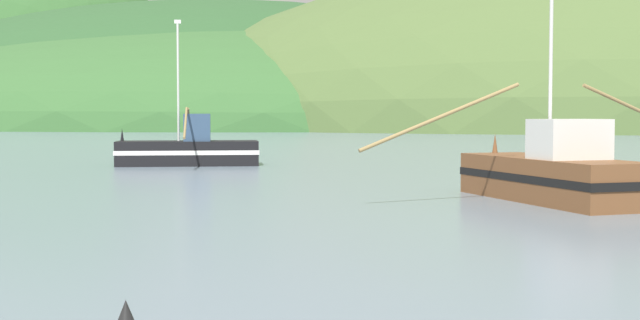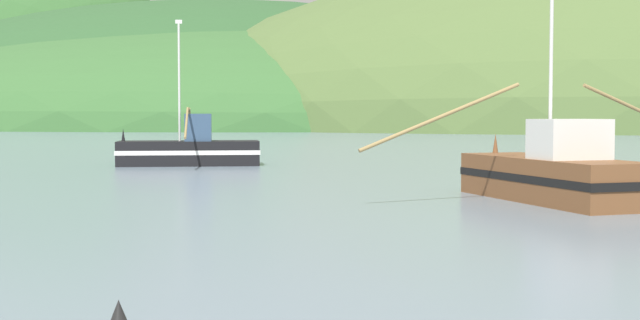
{
  "view_description": "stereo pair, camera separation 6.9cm",
  "coord_description": "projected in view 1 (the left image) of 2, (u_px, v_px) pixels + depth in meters",
  "views": [
    {
      "loc": [
        -3.24,
        -1.65,
        2.79
      ],
      "look_at": [
        -4.11,
        24.51,
        1.4
      ],
      "focal_mm": 48.35,
      "sensor_mm": 36.0,
      "label": 1
    },
    {
      "loc": [
        -3.18,
        -1.65,
        2.79
      ],
      "look_at": [
        -4.11,
        24.51,
        1.4
      ],
      "focal_mm": 48.35,
      "sensor_mm": 36.0,
      "label": 2
    }
  ],
  "objects": [
    {
      "name": "fishing_boat_brown",
      "position": [
        552.0,
        174.0,
        27.54
      ],
      "size": [
        12.4,
        8.18,
        7.72
      ],
      "rotation": [
        0.0,
        0.0,
        1.91
      ],
      "color": "brown",
      "rests_on": "ground"
    },
    {
      "name": "hill_mid_left",
      "position": [
        631.0,
        126.0,
        196.36
      ],
      "size": [
        217.89,
        174.31,
        73.43
      ],
      "primitive_type": "ellipsoid",
      "color": "#516B38",
      "rests_on": "ground"
    },
    {
      "name": "hill_far_right",
      "position": [
        263.0,
        125.0,
        218.41
      ],
      "size": [
        215.78,
        172.62,
        46.7
      ],
      "primitive_type": "ellipsoid",
      "color": "#386633",
      "rests_on": "ground"
    },
    {
      "name": "hill_far_center",
      "position": [
        219.0,
        125.0,
        231.76
      ],
      "size": [
        195.69,
        156.55,
        64.11
      ],
      "primitive_type": "ellipsoid",
      "color": "#2D562D",
      "rests_on": "ground"
    },
    {
      "name": "fishing_boat_black",
      "position": [
        189.0,
        149.0,
        47.05
      ],
      "size": [
        8.01,
        10.56,
        7.91
      ],
      "rotation": [
        0.0,
        0.0,
        3.3
      ],
      "color": "black",
      "rests_on": "ground"
    },
    {
      "name": "hill_far_left",
      "position": [
        45.0,
        124.0,
        249.46
      ],
      "size": [
        82.76,
        66.21,
        104.6
      ],
      "primitive_type": "ellipsoid",
      "color": "#386633",
      "rests_on": "ground"
    }
  ]
}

